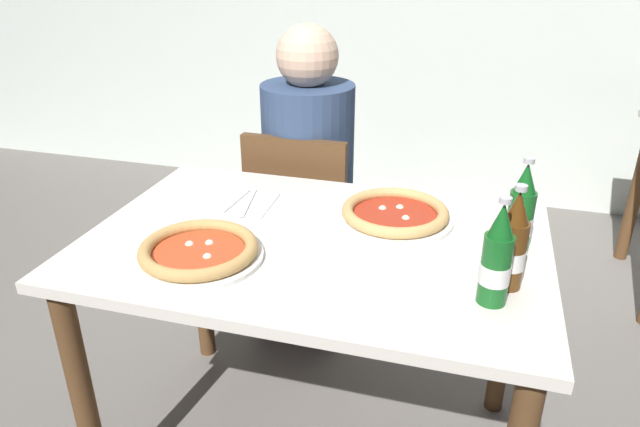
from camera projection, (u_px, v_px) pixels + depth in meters
name	position (u px, v px, depth m)	size (l,w,h in m)	color
dining_table_main	(315.00, 276.00, 1.57)	(1.20, 0.80, 0.75)	silver
chair_behind_table	(305.00, 222.00, 2.23)	(0.41, 0.41, 0.85)	brown
diner_seated	(309.00, 193.00, 2.23)	(0.34, 0.34, 1.21)	#2D3342
pizza_margherita_near	(395.00, 214.00, 1.61)	(0.32, 0.32, 0.04)	white
pizza_marinara_far	(199.00, 251.00, 1.42)	(0.32, 0.32, 0.04)	white
beer_bottle_left	(512.00, 245.00, 1.27)	(0.07, 0.07, 0.25)	#512D0F
beer_bottle_center	(497.00, 260.00, 1.22)	(0.07, 0.07, 0.25)	#14591E
beer_bottle_right	(521.00, 213.00, 1.42)	(0.07, 0.07, 0.25)	#14591E
napkin_with_cutlery	(242.00, 203.00, 1.73)	(0.19, 0.19, 0.01)	white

